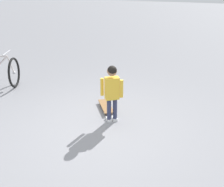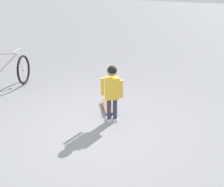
# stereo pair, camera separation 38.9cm
# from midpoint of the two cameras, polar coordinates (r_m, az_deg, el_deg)

# --- Properties ---
(ground_plane) EXTENTS (50.00, 50.00, 0.00)m
(ground_plane) POSITION_cam_midpoint_polar(r_m,az_deg,el_deg) (4.53, -2.21, -8.58)
(ground_plane) COLOR gray
(child_person) EXTENTS (0.41, 0.27, 1.06)m
(child_person) POSITION_cam_midpoint_polar(r_m,az_deg,el_deg) (4.60, 2.42, 1.17)
(child_person) COLOR #2D3351
(child_person) RESTS_ON ground
(skateboard) EXTENTS (0.52, 0.62, 0.07)m
(skateboard) POSITION_cam_midpoint_polar(r_m,az_deg,el_deg) (5.29, 1.29, -2.76)
(skateboard) COLOR olive
(skateboard) RESTS_ON ground
(bicycle_mid) EXTENTS (1.26, 1.06, 0.85)m
(bicycle_mid) POSITION_cam_midpoint_polar(r_m,az_deg,el_deg) (6.91, -20.88, 5.06)
(bicycle_mid) COLOR black
(bicycle_mid) RESTS_ON ground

